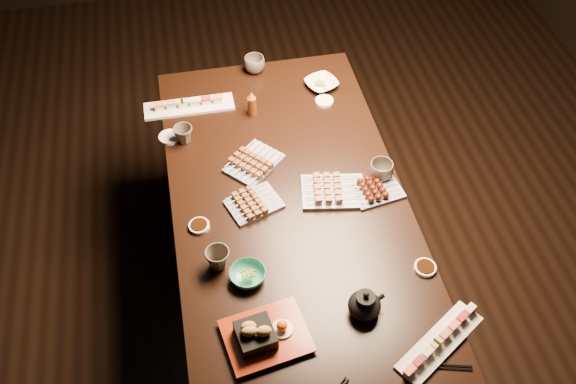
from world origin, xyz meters
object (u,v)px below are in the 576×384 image
(edamame_bowl_green, at_px, (248,275))
(condiment_bottle, at_px, (252,103))
(sushi_platter_near, at_px, (440,340))
(yakitori_plate_left, at_px, (254,160))
(dining_table, at_px, (290,262))
(yakitori_plate_right, at_px, (333,188))
(teacup_far_right, at_px, (254,64))
(teapot, at_px, (365,303))
(teacup_mid_right, at_px, (381,170))
(teacup_far_left, at_px, (184,134))
(yakitori_plate_center, at_px, (254,201))
(teacup_near_left, at_px, (218,259))
(edamame_bowl_cream, at_px, (321,84))
(tempura_tray, at_px, (266,331))
(sushi_platter_far, at_px, (189,104))

(edamame_bowl_green, bearing_deg, condiment_bottle, 79.82)
(sushi_platter_near, xyz_separation_m, yakitori_plate_left, (-0.46, 0.91, 0.01))
(dining_table, distance_m, edamame_bowl_green, 0.54)
(yakitori_plate_right, relative_size, teacup_far_right, 2.50)
(teapot, bearing_deg, teacup_mid_right, 55.68)
(teacup_far_left, relative_size, condiment_bottle, 0.67)
(sushi_platter_near, bearing_deg, yakitori_plate_right, 71.95)
(yakitori_plate_center, relative_size, teacup_near_left, 2.25)
(edamame_bowl_cream, distance_m, tempura_tray, 1.30)
(teacup_far_left, bearing_deg, sushi_platter_far, 79.24)
(yakitori_plate_left, bearing_deg, edamame_bowl_green, -144.03)
(yakitori_plate_center, height_order, edamame_bowl_green, yakitori_plate_center)
(yakitori_plate_center, xyz_separation_m, teacup_mid_right, (0.52, 0.05, 0.01))
(tempura_tray, bearing_deg, yakitori_plate_right, 48.16)
(sushi_platter_near, height_order, teacup_far_left, teacup_far_left)
(teacup_mid_right, xyz_separation_m, teacup_far_right, (-0.38, 0.77, 0.00))
(sushi_platter_near, height_order, yakitori_plate_left, yakitori_plate_left)
(edamame_bowl_cream, xyz_separation_m, condiment_bottle, (-0.34, -0.12, 0.04))
(edamame_bowl_cream, bearing_deg, yakitori_plate_center, -122.85)
(edamame_bowl_green, bearing_deg, sushi_platter_far, 96.97)
(sushi_platter_near, bearing_deg, yakitori_plate_left, 84.11)
(condiment_bottle, bearing_deg, edamame_bowl_cream, 19.70)
(yakitori_plate_center, bearing_deg, edamame_bowl_cream, 37.96)
(dining_table, distance_m, teacup_mid_right, 0.57)
(yakitori_plate_center, relative_size, teacup_far_left, 2.45)
(edamame_bowl_cream, distance_m, teacup_mid_right, 0.60)
(dining_table, relative_size, teacup_far_right, 18.45)
(sushi_platter_far, bearing_deg, yakitori_plate_right, 129.43)
(teacup_near_left, xyz_separation_m, condiment_bottle, (0.25, 0.78, 0.02))
(teacup_far_right, bearing_deg, yakitori_plate_left, -99.50)
(teacup_mid_right, relative_size, condiment_bottle, 0.81)
(yakitori_plate_center, relative_size, teacup_mid_right, 2.03)
(edamame_bowl_cream, bearing_deg, teacup_mid_right, -80.28)
(edamame_bowl_cream, relative_size, teacup_near_left, 1.59)
(yakitori_plate_right, distance_m, teacup_far_left, 0.68)
(yakitori_plate_right, relative_size, condiment_bottle, 2.03)
(dining_table, xyz_separation_m, sushi_platter_near, (0.36, -0.67, 0.40))
(yakitori_plate_center, xyz_separation_m, yakitori_plate_right, (0.31, 0.00, 0.01))
(teacup_mid_right, bearing_deg, edamame_bowl_cream, 99.72)
(sushi_platter_near, distance_m, condiment_bottle, 1.29)
(yakitori_plate_left, bearing_deg, teacup_mid_right, -61.44)
(sushi_platter_far, relative_size, edamame_bowl_cream, 2.83)
(edamame_bowl_cream, distance_m, condiment_bottle, 0.36)
(yakitori_plate_left, distance_m, tempura_tray, 0.79)
(teacup_far_left, xyz_separation_m, condiment_bottle, (0.31, 0.11, 0.02))
(teacup_far_right, distance_m, teapot, 1.36)
(yakitori_plate_left, height_order, condiment_bottle, condiment_bottle)
(yakitori_plate_center, relative_size, yakitori_plate_right, 0.81)
(sushi_platter_near, xyz_separation_m, teacup_far_left, (-0.72, 1.10, 0.02))
(yakitori_plate_center, bearing_deg, yakitori_plate_right, -19.07)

